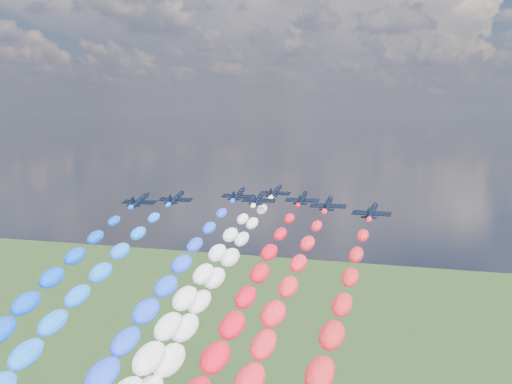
% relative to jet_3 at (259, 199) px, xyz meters
% --- Properties ---
extents(jet_0, '(8.42, 11.26, 4.63)m').
position_rel_jet_3_xyz_m(jet_0, '(-25.31, -11.05, 0.00)').
color(jet_0, black).
extents(jet_1, '(8.49, 11.31, 4.63)m').
position_rel_jet_3_xyz_m(jet_1, '(-19.12, -4.59, 0.00)').
color(jet_1, black).
extents(trail_1, '(5.45, 104.02, 40.64)m').
position_rel_jet_3_xyz_m(trail_1, '(-19.12, -58.29, -18.58)').
color(trail_1, '#166DFF').
extents(jet_2, '(8.29, 11.17, 4.63)m').
position_rel_jet_3_xyz_m(jet_2, '(-7.23, 6.04, 0.00)').
color(jet_2, black).
extents(trail_2, '(5.45, 104.02, 40.64)m').
position_rel_jet_3_xyz_m(trail_2, '(-7.23, -47.66, -18.58)').
color(trail_2, blue).
extents(jet_3, '(8.68, 11.44, 4.63)m').
position_rel_jet_3_xyz_m(jet_3, '(0.00, 0.00, 0.00)').
color(jet_3, black).
extents(trail_3, '(5.45, 104.02, 40.64)m').
position_rel_jet_3_xyz_m(trail_3, '(0.00, -53.70, -18.58)').
color(trail_3, white).
extents(jet_4, '(8.36, 11.22, 4.63)m').
position_rel_jet_3_xyz_m(jet_4, '(-0.20, 14.76, 0.00)').
color(jet_4, black).
extents(trail_4, '(5.45, 104.02, 40.64)m').
position_rel_jet_3_xyz_m(trail_4, '(-0.20, -38.94, -18.58)').
color(trail_4, white).
extents(jet_5, '(8.52, 11.33, 4.63)m').
position_rel_jet_3_xyz_m(jet_5, '(9.64, 3.60, 0.00)').
color(jet_5, black).
extents(trail_5, '(5.45, 104.02, 40.64)m').
position_rel_jet_3_xyz_m(trail_5, '(9.64, -50.10, -18.58)').
color(trail_5, red).
extents(jet_6, '(8.69, 11.45, 4.63)m').
position_rel_jet_3_xyz_m(jet_6, '(17.32, -3.92, 0.00)').
color(jet_6, black).
extents(trail_6, '(5.45, 104.02, 40.64)m').
position_rel_jet_3_xyz_m(trail_6, '(17.32, -57.62, -18.58)').
color(trail_6, red).
extents(jet_7, '(8.53, 11.34, 4.63)m').
position_rel_jet_3_xyz_m(jet_7, '(27.97, -11.55, 0.00)').
color(jet_7, black).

